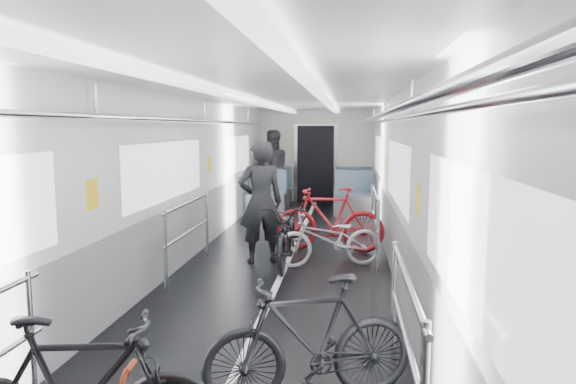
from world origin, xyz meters
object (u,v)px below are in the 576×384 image
Objects in this scene: bike_aisle at (288,234)px; person_seated at (272,169)px; bike_right_near at (310,340)px; bike_right_far at (329,219)px; person_standing at (261,202)px; bike_right_mid at (329,239)px.

person_seated is (-1.04, 5.37, 0.50)m from bike_aisle.
bike_right_near is 0.90× the size of bike_aisle.
person_seated is at bearing 170.68° from bike_right_near.
bike_right_far reaches higher than bike_right_near.
person_standing is (-1.00, 3.75, 0.43)m from bike_right_near.
bike_right_far is at bearing 57.56° from bike_aisle.
person_standing reaches higher than bike_right_mid.
bike_right_far reaches higher than bike_aisle.
person_seated reaches higher than person_standing.
bike_right_far is 1.01× the size of bike_aisle.
person_standing is (-0.40, 0.10, 0.44)m from bike_aisle.
bike_right_far is 1.30m from person_standing.
bike_right_mid is 0.90× the size of bike_aisle.
person_seated is (-1.63, 5.38, 0.55)m from bike_right_mid.
bike_aisle reaches higher than bike_right_mid.
bike_right_near is 0.81× the size of person_seated.
bike_aisle is at bearing 169.66° from bike_right_near.
bike_aisle is at bearing -106.52° from bike_right_mid.
person_standing is at bearing 175.34° from bike_right_near.
bike_aisle is (-0.60, 3.65, -0.01)m from bike_right_near.
bike_right_mid is 5.65m from person_seated.
bike_aisle is at bearing -27.92° from bike_right_far.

